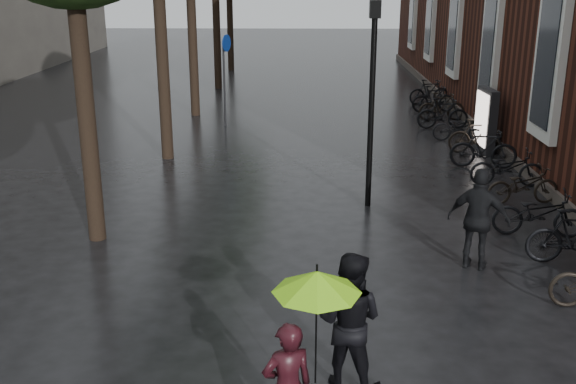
{
  "coord_description": "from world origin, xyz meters",
  "views": [
    {
      "loc": [
        -0.15,
        -5.0,
        4.86
      ],
      "look_at": [
        -0.38,
        5.22,
        1.55
      ],
      "focal_mm": 42.0,
      "sensor_mm": 36.0,
      "label": 1
    }
  ],
  "objects_px": {
    "pedestrian_walking": "(479,219)",
    "parked_bicycles": "(482,147)",
    "lamp_post": "(372,85)",
    "person_black": "(349,321)",
    "ad_lightbox": "(486,120)"
  },
  "relations": [
    {
      "from": "pedestrian_walking",
      "to": "parked_bicycles",
      "type": "distance_m",
      "value": 6.99
    },
    {
      "from": "lamp_post",
      "to": "pedestrian_walking",
      "type": "bearing_deg",
      "value": -64.6
    },
    {
      "from": "pedestrian_walking",
      "to": "parked_bicycles",
      "type": "xyz_separation_m",
      "value": [
        1.77,
        6.75,
        -0.42
      ]
    },
    {
      "from": "person_black",
      "to": "ad_lightbox",
      "type": "xyz_separation_m",
      "value": [
        4.61,
        11.67,
        0.03
      ]
    },
    {
      "from": "person_black",
      "to": "lamp_post",
      "type": "bearing_deg",
      "value": -77.35
    },
    {
      "from": "person_black",
      "to": "pedestrian_walking",
      "type": "bearing_deg",
      "value": -104.46
    },
    {
      "from": "parked_bicycles",
      "to": "ad_lightbox",
      "type": "height_order",
      "value": "ad_lightbox"
    },
    {
      "from": "parked_bicycles",
      "to": "ad_lightbox",
      "type": "xyz_separation_m",
      "value": [
        0.42,
        1.37,
        0.44
      ]
    },
    {
      "from": "parked_bicycles",
      "to": "lamp_post",
      "type": "relative_size",
      "value": 4.05
    },
    {
      "from": "pedestrian_walking",
      "to": "ad_lightbox",
      "type": "distance_m",
      "value": 8.41
    },
    {
      "from": "parked_bicycles",
      "to": "ad_lightbox",
      "type": "relative_size",
      "value": 9.77
    },
    {
      "from": "person_black",
      "to": "ad_lightbox",
      "type": "height_order",
      "value": "ad_lightbox"
    },
    {
      "from": "pedestrian_walking",
      "to": "lamp_post",
      "type": "xyz_separation_m",
      "value": [
        -1.56,
        3.28,
        1.76
      ]
    },
    {
      "from": "person_black",
      "to": "pedestrian_walking",
      "type": "relative_size",
      "value": 0.99
    },
    {
      "from": "person_black",
      "to": "parked_bicycles",
      "type": "xyz_separation_m",
      "value": [
        4.19,
        10.29,
        -0.41
      ]
    }
  ]
}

